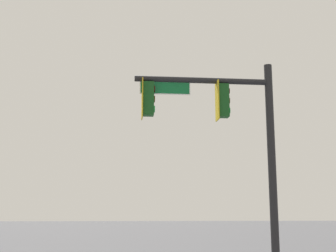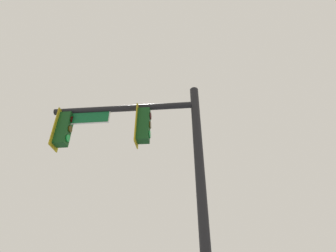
{
  "view_description": "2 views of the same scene",
  "coord_description": "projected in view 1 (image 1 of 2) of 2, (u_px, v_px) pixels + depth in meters",
  "views": [
    {
      "loc": [
        -2.62,
        6.04,
        1.89
      ],
      "look_at": [
        -5.45,
        -9.97,
        5.05
      ],
      "focal_mm": 50.0,
      "sensor_mm": 36.0,
      "label": 1
    },
    {
      "loc": [
        -7.78,
        -1.79,
        1.32
      ],
      "look_at": [
        -7.7,
        -7.5,
        5.09
      ],
      "focal_mm": 28.0,
      "sensor_mm": 36.0,
      "label": 2
    }
  ],
  "objects": [
    {
      "name": "signal_pole_near",
      "position": [
        228.0,
        128.0,
        15.09
      ],
      "size": [
        4.57,
        0.7,
        6.88
      ],
      "color": "black",
      "rests_on": "ground_plane"
    }
  ]
}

